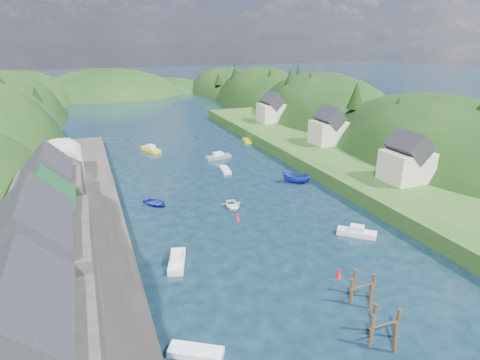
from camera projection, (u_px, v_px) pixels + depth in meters
name	position (u px, v px, depth m)	size (l,w,h in m)	color
ground	(201.00, 165.00, 82.76)	(600.00, 600.00, 0.00)	black
hillside_right	(321.00, 149.00, 122.63)	(36.00, 245.56, 48.00)	black
far_hills	(133.00, 115.00, 195.59)	(103.00, 68.00, 44.00)	black
hill_trees	(190.00, 100.00, 92.34)	(89.44, 153.27, 12.61)	black
quay_left	(78.00, 249.00, 47.86)	(12.00, 110.00, 2.00)	#2D2B28
terrace_left_grass	(11.00, 258.00, 45.37)	(12.00, 110.00, 2.50)	#234719
quayside_buildings	(43.00, 264.00, 33.19)	(8.00, 35.84, 12.90)	#2D2B28
boat_sheds	(59.00, 171.00, 62.41)	(7.00, 21.00, 7.50)	#2D2D30
terrace_right	(332.00, 160.00, 82.17)	(16.00, 120.00, 2.40)	#234719
right_bank_cottages	(324.00, 128.00, 88.95)	(9.00, 59.24, 8.41)	beige
piling_cluster_near	(384.00, 330.00, 34.28)	(3.25, 3.02, 3.61)	#382314
piling_cluster_far	(362.00, 291.00, 39.77)	(3.12, 2.92, 3.34)	#382314
channel_buoy_near	(339.00, 274.00, 43.76)	(0.70, 0.70, 1.10)	red
channel_buoy_far	(238.00, 217.00, 57.51)	(0.70, 0.70, 1.10)	red
moored_boats	(247.00, 229.00, 53.69)	(35.63, 84.50, 2.42)	#1C279B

